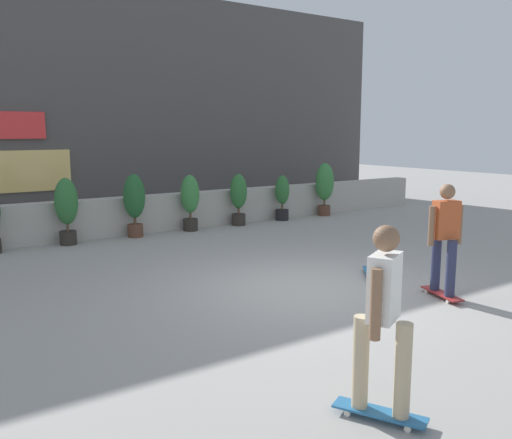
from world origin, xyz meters
TOP-DOWN VIEW (x-y plane):
  - ground_plane at (0.00, 0.00)m, footprint 48.00×48.00m
  - planter_wall at (0.00, 6.00)m, footprint 18.00×0.40m
  - building_backdrop at (-0.01, 10.00)m, footprint 20.00×2.08m
  - potted_plant_2 at (-2.20, 5.55)m, footprint 0.49×0.49m
  - potted_plant_3 at (-0.66, 5.55)m, footprint 0.50×0.50m
  - potted_plant_4 at (0.78, 5.55)m, footprint 0.46×0.46m
  - potted_plant_5 at (2.20, 5.55)m, footprint 0.44×0.44m
  - potted_plant_6 at (3.63, 5.55)m, footprint 0.39×0.39m
  - potted_plant_7 at (5.17, 5.55)m, footprint 0.53×0.53m
  - skater_far_right at (-2.02, -3.35)m, footprint 0.54×0.80m
  - skater_far_left at (1.32, -1.46)m, footprint 0.54×0.82m
  - skateboard_near_camera at (1.36, 0.01)m, footprint 0.66×0.74m

SIDE VIEW (x-z plane):
  - ground_plane at x=0.00m, z-range 0.00..0.00m
  - skateboard_near_camera at x=1.36m, z-range 0.02..0.10m
  - planter_wall at x=0.00m, z-range 0.00..0.90m
  - potted_plant_6 at x=3.63m, z-range 0.05..1.30m
  - potted_plant_5 at x=2.20m, z-range 0.09..1.44m
  - potted_plant_4 at x=0.78m, z-range 0.10..1.49m
  - potted_plant_2 at x=-2.20m, z-range 0.11..1.57m
  - potted_plant_3 at x=-0.66m, z-range 0.12..1.59m
  - potted_plant_7 at x=5.17m, z-range 0.13..1.66m
  - skater_far_right at x=-2.02m, z-range 0.09..1.79m
  - skater_far_left at x=1.32m, z-range 0.09..1.79m
  - building_backdrop at x=-0.01m, z-range 0.00..6.50m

